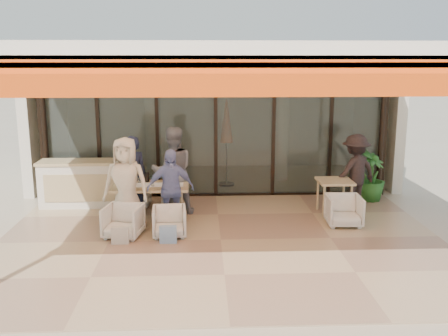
% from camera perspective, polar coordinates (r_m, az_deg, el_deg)
% --- Properties ---
extents(ground, '(70.00, 70.00, 0.00)m').
position_cam_1_polar(ground, '(9.08, -0.38, -8.33)').
color(ground, '#C6B293').
rests_on(ground, ground).
extents(terrace_floor, '(8.00, 6.00, 0.01)m').
position_cam_1_polar(terrace_floor, '(9.08, -0.38, -8.30)').
color(terrace_floor, tan).
rests_on(terrace_floor, ground).
extents(terrace_structure, '(8.00, 6.00, 3.40)m').
position_cam_1_polar(terrace_structure, '(8.24, -0.34, 12.65)').
color(terrace_structure, silver).
rests_on(terrace_structure, ground).
extents(glass_storefront, '(8.08, 0.10, 3.20)m').
position_cam_1_polar(glass_storefront, '(11.61, -0.96, 4.37)').
color(glass_storefront, '#9EADA3').
rests_on(glass_storefront, ground).
extents(interior_block, '(9.05, 3.62, 3.52)m').
position_cam_1_polar(interior_block, '(13.85, -1.21, 8.28)').
color(interior_block, silver).
rests_on(interior_block, ground).
extents(host_counter, '(1.85, 0.65, 1.04)m').
position_cam_1_polar(host_counter, '(11.42, -15.87, -1.69)').
color(host_counter, silver).
rests_on(host_counter, ground).
extents(dining_table, '(1.50, 0.90, 0.93)m').
position_cam_1_polar(dining_table, '(10.10, -8.41, -2.25)').
color(dining_table, '#D2BD80').
rests_on(dining_table, ground).
extents(chair_far_left, '(0.60, 0.57, 0.58)m').
position_cam_1_polar(chair_far_left, '(11.15, -9.98, -3.01)').
color(chair_far_left, white).
rests_on(chair_far_left, ground).
extents(chair_far_right, '(0.63, 0.60, 0.61)m').
position_cam_1_polar(chair_far_right, '(11.07, -5.66, -2.91)').
color(chair_far_right, white).
rests_on(chair_far_right, ground).
extents(chair_near_left, '(0.75, 0.72, 0.67)m').
position_cam_1_polar(chair_near_left, '(9.34, -11.45, -5.82)').
color(chair_near_left, white).
rests_on(chair_near_left, ground).
extents(chair_near_right, '(0.64, 0.60, 0.62)m').
position_cam_1_polar(chair_near_right, '(9.25, -6.27, -5.97)').
color(chair_near_right, white).
rests_on(chair_near_right, ground).
extents(diner_navy, '(0.71, 0.58, 1.68)m').
position_cam_1_polar(diner_navy, '(10.54, -10.43, -0.85)').
color(diner_navy, '#171E33').
rests_on(diner_navy, ground).
extents(diner_grey, '(1.02, 0.86, 1.86)m').
position_cam_1_polar(diner_grey, '(10.44, -5.87, -0.34)').
color(diner_grey, slate).
rests_on(diner_grey, ground).
extents(diner_cream, '(0.95, 0.70, 1.78)m').
position_cam_1_polar(diner_cream, '(9.66, -11.15, -1.76)').
color(diner_cream, beige).
rests_on(diner_cream, ground).
extents(diner_periwinkle, '(0.97, 0.55, 1.55)m').
position_cam_1_polar(diner_periwinkle, '(9.60, -6.15, -2.39)').
color(diner_periwinkle, '#697AB0').
rests_on(diner_periwinkle, ground).
extents(tote_bag_cream, '(0.30, 0.10, 0.34)m').
position_cam_1_polar(tote_bag_cream, '(9.02, -11.79, -7.60)').
color(tote_bag_cream, silver).
rests_on(tote_bag_cream, ground).
extents(tote_bag_blue, '(0.30, 0.10, 0.34)m').
position_cam_1_polar(tote_bag_blue, '(8.92, -6.41, -7.63)').
color(tote_bag_blue, '#99BFD8').
rests_on(tote_bag_blue, ground).
extents(side_table, '(0.70, 0.70, 0.74)m').
position_cam_1_polar(side_table, '(10.67, 12.53, -1.90)').
color(side_table, '#D2BD80').
rests_on(side_table, ground).
extents(side_chair, '(0.68, 0.64, 0.67)m').
position_cam_1_polar(side_chair, '(10.05, 13.55, -4.60)').
color(side_chair, white).
rests_on(side_chair, ground).
extents(standing_woman, '(1.21, 0.99, 1.64)m').
position_cam_1_polar(standing_woman, '(11.19, 14.74, -0.40)').
color(standing_woman, black).
rests_on(standing_woman, ground).
extents(potted_palm, '(0.91, 0.91, 1.16)m').
position_cam_1_polar(potted_palm, '(11.90, 16.47, -0.94)').
color(potted_palm, '#1E5919').
rests_on(potted_palm, ground).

